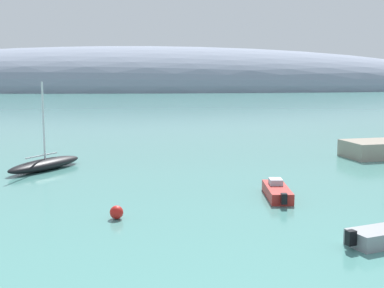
{
  "coord_description": "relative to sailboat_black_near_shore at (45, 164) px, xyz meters",
  "views": [
    {
      "loc": [
        0.35,
        -14.22,
        8.47
      ],
      "look_at": [
        3.3,
        28.17,
        2.43
      ],
      "focal_mm": 48.06,
      "sensor_mm": 36.0,
      "label": 1
    }
  ],
  "objects": [
    {
      "name": "mooring_buoy_red",
      "position": [
        7.3,
        -15.49,
        -0.13
      ],
      "size": [
        0.78,
        0.78,
        0.78
      ],
      "primitive_type": "sphere",
      "color": "red",
      "rests_on": "water"
    },
    {
      "name": "distant_ridge",
      "position": [
        1.56,
        193.22,
        -0.52
      ],
      "size": [
        328.29,
        75.95,
        39.32
      ],
      "primitive_type": "ellipsoid",
      "color": "gray",
      "rests_on": "ground"
    },
    {
      "name": "sailboat_black_near_shore",
      "position": [
        0.0,
        0.0,
        0.0
      ],
      "size": [
        6.09,
        7.87,
        7.59
      ],
      "rotation": [
        0.0,
        0.0,
        0.99
      ],
      "color": "black",
      "rests_on": "water"
    },
    {
      "name": "motorboat_red_outer",
      "position": [
        17.75,
        -11.1,
        -0.11
      ],
      "size": [
        1.74,
        5.14,
        1.14
      ],
      "rotation": [
        0.0,
        0.0,
        1.5
      ],
      "color": "red",
      "rests_on": "water"
    }
  ]
}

